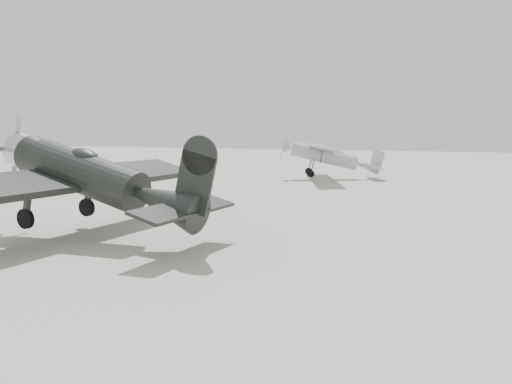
# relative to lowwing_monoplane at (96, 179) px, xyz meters

# --- Properties ---
(ground) EXTENTS (160.00, 160.00, 0.00)m
(ground) POSITION_rel_lowwing_monoplane_xyz_m (3.31, -0.06, -2.18)
(ground) COLOR #A8A095
(ground) RESTS_ON ground
(lowwing_monoplane) EXTENTS (9.16, 12.83, 4.13)m
(lowwing_monoplane) POSITION_rel_lowwing_monoplane_xyz_m (0.00, 0.00, 0.00)
(lowwing_monoplane) COLOR black
(lowwing_monoplane) RESTS_ON ground
(highwing_monoplane) EXTENTS (8.08, 11.17, 3.20)m
(highwing_monoplane) POSITION_rel_lowwing_monoplane_xyz_m (2.77, 24.71, -0.18)
(highwing_monoplane) COLOR #9D9FA2
(highwing_monoplane) RESTS_ON ground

